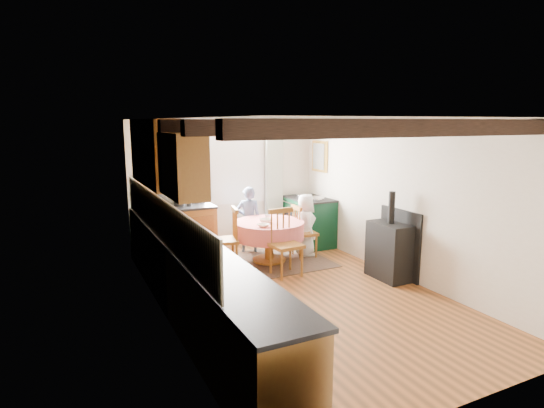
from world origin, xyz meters
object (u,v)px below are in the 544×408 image
chair_near (286,243)px  chair_left (225,238)px  dining_table (269,242)px  aga_range (309,221)px  child_far (249,220)px  child_right (305,225)px  chair_right (305,231)px  cast_iron_stove (390,236)px  cup (267,217)px

chair_near → chair_left: (-0.74, 0.76, -0.02)m
dining_table → aga_range: 1.37m
dining_table → child_far: child_far is taller
chair_left → child_right: size_ratio=0.90×
dining_table → chair_left: 0.80m
chair_right → child_right: bearing=-32.2°
child_right → aga_range: bearing=-25.8°
chair_near → chair_right: 1.04m
aga_range → cast_iron_stove: cast_iron_stove is taller
child_right → chair_right: bearing=152.7°
chair_near → chair_right: (0.75, 0.72, -0.05)m
chair_left → child_right: (1.54, 0.03, 0.05)m
cast_iron_stove → chair_right: bearing=111.2°
chair_left → aga_range: size_ratio=0.98×
cast_iron_stove → dining_table: bearing=130.5°
chair_right → cup: bearing=83.9°
chair_left → child_right: child_right is taller
dining_table → chair_right: chair_right is taller
chair_near → child_right: 1.13m
cast_iron_stove → child_far: bearing=121.4°
dining_table → child_right: bearing=6.5°
chair_near → cup: size_ratio=11.02×
aga_range → chair_near: bearing=-131.8°
child_far → cup: size_ratio=12.86×
chair_right → child_right: child_right is taller
child_right → cup: child_right is taller
chair_near → cup: 0.89m
aga_range → cup: aga_range is taller
dining_table → chair_left: size_ratio=1.17×
dining_table → chair_near: size_ratio=1.13×
dining_table → chair_near: chair_near is taller
chair_near → aga_range: chair_near is taller
dining_table → cast_iron_stove: cast_iron_stove is taller
chair_near → child_far: size_ratio=0.86×
chair_right → child_right: size_ratio=0.84×
aga_range → cast_iron_stove: 2.20m
chair_left → aga_range: 2.06m
dining_table → chair_right: 0.71m
aga_range → child_right: size_ratio=0.92×
chair_left → cup: size_ratio=10.62×
chair_right → child_right: 0.13m
chair_left → chair_right: bearing=99.7°
chair_near → child_far: (-0.02, 1.42, 0.09)m
chair_left → cast_iron_stove: (2.08, -1.57, 0.17)m
cup → chair_left: bearing=-173.1°
chair_right → child_far: bearing=53.2°
chair_left → child_right: bearing=102.4°
dining_table → cup: size_ratio=12.45×
cast_iron_stove → cup: (-1.26, 1.67, 0.08)m
chair_right → cast_iron_stove: 1.66m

